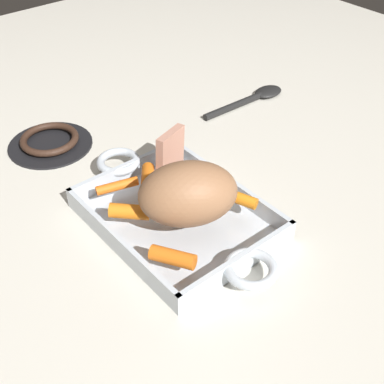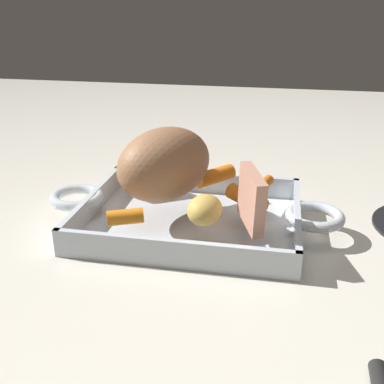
% 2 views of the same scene
% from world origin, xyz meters
% --- Properties ---
extents(ground_plane, '(2.14, 2.14, 0.00)m').
position_xyz_m(ground_plane, '(0.00, 0.00, 0.00)').
color(ground_plane, silver).
extents(roasting_dish, '(0.42, 0.23, 0.04)m').
position_xyz_m(roasting_dish, '(0.00, 0.00, 0.01)').
color(roasting_dish, silver).
rests_on(roasting_dish, ground_plane).
extents(pork_roast, '(0.16, 0.18, 0.10)m').
position_xyz_m(pork_roast, '(0.04, -0.01, 0.09)').
color(pork_roast, '#986846').
rests_on(pork_roast, roasting_dish).
extents(roast_slice_thin, '(0.04, 0.08, 0.08)m').
position_xyz_m(roast_slice_thin, '(-0.09, 0.06, 0.07)').
color(roast_slice_thin, tan).
rests_on(roast_slice_thin, roasting_dish).
extents(baby_carrot_northwest, '(0.06, 0.05, 0.03)m').
position_xyz_m(baby_carrot_northwest, '(-0.08, -0.00, 0.05)').
color(baby_carrot_northwest, orange).
rests_on(baby_carrot_northwest, roasting_dish).
extents(baby_carrot_short, '(0.04, 0.07, 0.02)m').
position_xyz_m(baby_carrot_short, '(-0.09, -0.05, 0.05)').
color(baby_carrot_short, orange).
rests_on(baby_carrot_short, roasting_dish).
extents(baby_carrot_northeast, '(0.07, 0.05, 0.03)m').
position_xyz_m(baby_carrot_northeast, '(0.09, -0.08, 0.05)').
color(baby_carrot_northeast, orange).
rests_on(baby_carrot_northeast, roasting_dish).
extents(baby_carrot_center_right, '(0.05, 0.03, 0.02)m').
position_xyz_m(baby_carrot_center_right, '(0.07, 0.08, 0.05)').
color(baby_carrot_center_right, orange).
rests_on(baby_carrot_center_right, roasting_dish).
extents(baby_carrot_southeast, '(0.06, 0.06, 0.03)m').
position_xyz_m(baby_carrot_southeast, '(-0.02, -0.07, 0.05)').
color(baby_carrot_southeast, orange).
rests_on(baby_carrot_southeast, roasting_dish).
extents(potato_near_roast, '(0.05, 0.06, 0.04)m').
position_xyz_m(potato_near_roast, '(-0.03, 0.06, 0.06)').
color(potato_near_roast, gold).
rests_on(potato_near_roast, roasting_dish).
extents(stove_burner_rear, '(0.16, 0.16, 0.02)m').
position_xyz_m(stove_burner_rear, '(-0.34, -0.05, 0.01)').
color(stove_burner_rear, black).
rests_on(stove_burner_rear, ground_plane).
extents(serving_spoon, '(0.05, 0.22, 0.02)m').
position_xyz_m(serving_spoon, '(-0.21, 0.39, 0.01)').
color(serving_spoon, black).
rests_on(serving_spoon, ground_plane).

